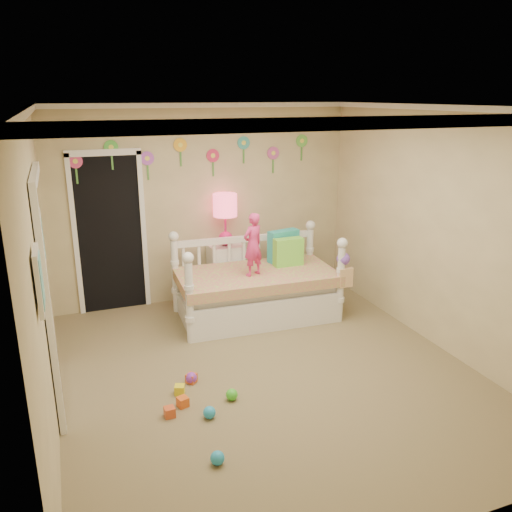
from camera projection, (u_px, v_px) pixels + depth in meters
name	position (u px, v px, depth m)	size (l,w,h in m)	color
floor	(268.00, 372.00, 5.28)	(4.00, 4.50, 0.01)	#7F684C
ceiling	(270.00, 106.00, 4.50)	(4.00, 4.50, 0.01)	white
back_wall	(205.00, 204.00, 6.90)	(4.00, 0.01, 2.60)	tan
left_wall	(41.00, 274.00, 4.21)	(0.01, 4.50, 2.60)	tan
right_wall	(441.00, 231.00, 5.57)	(0.01, 4.50, 2.60)	tan
crown_molding	(270.00, 110.00, 4.51)	(4.00, 4.50, 0.06)	white
daybed	(256.00, 276.00, 6.46)	(1.97, 1.06, 1.07)	white
pillow_turquoise	(283.00, 246.00, 6.79)	(0.42, 0.15, 0.42)	#21A888
pillow_lime	(288.00, 252.00, 6.62)	(0.38, 0.14, 0.36)	#7DE546
child	(253.00, 244.00, 6.21)	(0.28, 0.18, 0.77)	#E9357D
nightstand	(226.00, 272.00, 7.09)	(0.46, 0.35, 0.76)	white
table_lamp	(225.00, 212.00, 6.84)	(0.32, 0.32, 0.70)	#CF1B6A
closet_doorway	(110.00, 232.00, 6.54)	(0.90, 0.04, 2.07)	black
flower_decals	(197.00, 156.00, 6.67)	(3.40, 0.02, 0.50)	#B2668C
mirror_closet	(50.00, 290.00, 4.57)	(0.07, 1.30, 2.10)	white
wall_picture	(39.00, 280.00, 3.34)	(0.05, 0.34, 0.42)	white
hanging_bag	(344.00, 271.00, 6.29)	(0.20, 0.16, 0.36)	beige
toy_scatter	(199.00, 412.00, 4.51)	(0.80, 1.30, 0.11)	#996666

